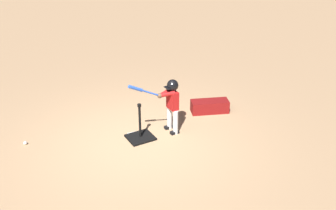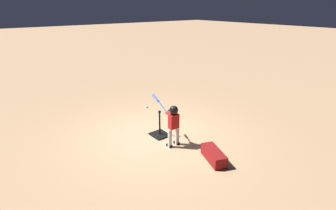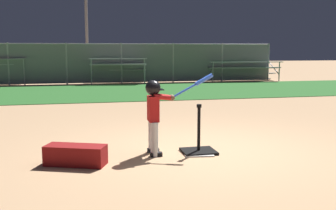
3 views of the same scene
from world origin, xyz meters
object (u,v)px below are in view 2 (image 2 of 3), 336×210
(batting_tee, at_px, (160,132))
(equipment_bag, at_px, (214,155))
(batter_child, at_px, (173,120))
(baseball, at_px, (147,107))

(batting_tee, distance_m, equipment_bag, 1.89)
(batting_tee, bearing_deg, batter_child, 174.87)
(batting_tee, xyz_separation_m, batter_child, (-0.67, 0.06, 0.65))
(batter_child, distance_m, baseball, 2.98)
(batter_child, distance_m, equipment_bag, 1.38)
(batting_tee, distance_m, batter_child, 0.93)
(equipment_bag, bearing_deg, batting_tee, 29.29)
(baseball, distance_m, equipment_bag, 3.99)
(baseball, bearing_deg, equipment_bag, 170.64)
(batter_child, relative_size, baseball, 16.72)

